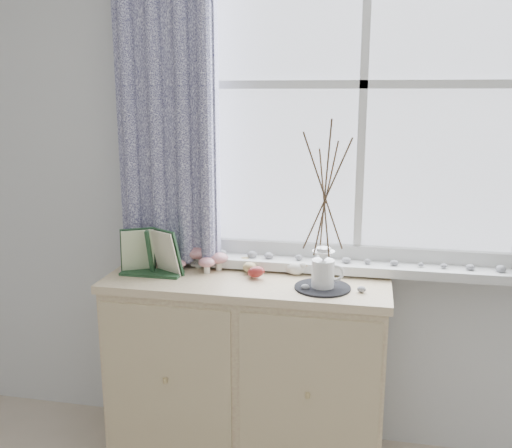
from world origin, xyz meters
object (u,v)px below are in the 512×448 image
botanical_book (148,253)px  sideboard (247,370)px  toadstool_cluster (203,257)px  twig_pitcher (325,192)px

botanical_book → sideboard: bearing=7.7°
botanical_book → toadstool_cluster: (0.20, 0.14, -0.05)m
sideboard → botanical_book: bearing=-172.5°
botanical_book → twig_pitcher: bearing=-0.2°
botanical_book → toadstool_cluster: bearing=35.6°
sideboard → toadstool_cluster: 0.54m
sideboard → botanical_book: 0.67m
botanical_book → twig_pitcher: 0.79m
sideboard → toadstool_cluster: toadstool_cluster is taller
sideboard → twig_pitcher: (0.33, -0.06, 0.82)m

